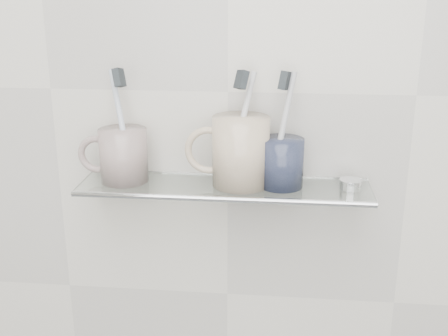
# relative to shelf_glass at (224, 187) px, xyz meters

# --- Properties ---
(wall_back) EXTENTS (2.50, 0.00, 2.50)m
(wall_back) POSITION_rel_shelf_glass_xyz_m (0.00, 0.06, 0.15)
(wall_back) COLOR beige
(wall_back) RESTS_ON ground
(shelf_glass) EXTENTS (0.50, 0.12, 0.01)m
(shelf_glass) POSITION_rel_shelf_glass_xyz_m (0.00, 0.00, 0.00)
(shelf_glass) COLOR silver
(shelf_glass) RESTS_ON wall_back
(shelf_rail) EXTENTS (0.50, 0.01, 0.01)m
(shelf_rail) POSITION_rel_shelf_glass_xyz_m (0.00, -0.06, 0.00)
(shelf_rail) COLOR silver
(shelf_rail) RESTS_ON shelf_glass
(bracket_left) EXTENTS (0.02, 0.03, 0.02)m
(bracket_left) POSITION_rel_shelf_glass_xyz_m (-0.21, 0.05, -0.01)
(bracket_left) COLOR silver
(bracket_left) RESTS_ON wall_back
(bracket_right) EXTENTS (0.02, 0.03, 0.02)m
(bracket_right) POSITION_rel_shelf_glass_xyz_m (0.21, 0.05, -0.01)
(bracket_right) COLOR silver
(bracket_right) RESTS_ON wall_back
(mug_left) EXTENTS (0.10, 0.10, 0.09)m
(mug_left) POSITION_rel_shelf_glass_xyz_m (-0.18, 0.00, 0.05)
(mug_left) COLOR silver
(mug_left) RESTS_ON shelf_glass
(mug_left_handle) EXTENTS (0.07, 0.01, 0.07)m
(mug_left_handle) POSITION_rel_shelf_glass_xyz_m (-0.22, 0.00, 0.05)
(mug_left_handle) COLOR silver
(mug_left_handle) RESTS_ON mug_left
(toothbrush_left) EXTENTS (0.05, 0.06, 0.18)m
(toothbrush_left) POSITION_rel_shelf_glass_xyz_m (-0.18, 0.00, 0.10)
(toothbrush_left) COLOR silver
(toothbrush_left) RESTS_ON mug_left
(bristles_left) EXTENTS (0.02, 0.03, 0.04)m
(bristles_left) POSITION_rel_shelf_glass_xyz_m (-0.18, 0.00, 0.19)
(bristles_left) COLOR #24292C
(bristles_left) RESTS_ON toothbrush_left
(mug_center) EXTENTS (0.12, 0.12, 0.12)m
(mug_center) POSITION_rel_shelf_glass_xyz_m (0.03, 0.00, 0.06)
(mug_center) COLOR beige
(mug_center) RESTS_ON shelf_glass
(mug_center_handle) EXTENTS (0.08, 0.01, 0.08)m
(mug_center_handle) POSITION_rel_shelf_glass_xyz_m (-0.03, 0.00, 0.06)
(mug_center_handle) COLOR beige
(mug_center_handle) RESTS_ON mug_center
(toothbrush_center) EXTENTS (0.05, 0.07, 0.18)m
(toothbrush_center) POSITION_rel_shelf_glass_xyz_m (0.03, 0.00, 0.10)
(toothbrush_center) COLOR silver
(toothbrush_center) RESTS_ON mug_center
(bristles_center) EXTENTS (0.03, 0.03, 0.04)m
(bristles_center) POSITION_rel_shelf_glass_xyz_m (0.03, 0.00, 0.19)
(bristles_center) COLOR #24292C
(bristles_center) RESTS_ON toothbrush_center
(mug_right) EXTENTS (0.09, 0.09, 0.08)m
(mug_right) POSITION_rel_shelf_glass_xyz_m (0.10, 0.00, 0.05)
(mug_right) COLOR black
(mug_right) RESTS_ON shelf_glass
(mug_right_handle) EXTENTS (0.06, 0.01, 0.06)m
(mug_right_handle) POSITION_rel_shelf_glass_xyz_m (0.05, 0.00, 0.05)
(mug_right_handle) COLOR black
(mug_right_handle) RESTS_ON mug_right
(toothbrush_right) EXTENTS (0.04, 0.04, 0.19)m
(toothbrush_right) POSITION_rel_shelf_glass_xyz_m (0.10, 0.00, 0.10)
(toothbrush_right) COLOR #B7B7B7
(toothbrush_right) RESTS_ON mug_right
(bristles_right) EXTENTS (0.02, 0.03, 0.03)m
(bristles_right) POSITION_rel_shelf_glass_xyz_m (0.10, 0.00, 0.19)
(bristles_right) COLOR #24292C
(bristles_right) RESTS_ON toothbrush_right
(chrome_cap) EXTENTS (0.04, 0.04, 0.02)m
(chrome_cap) POSITION_rel_shelf_glass_xyz_m (0.21, 0.00, 0.01)
(chrome_cap) COLOR silver
(chrome_cap) RESTS_ON shelf_glass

